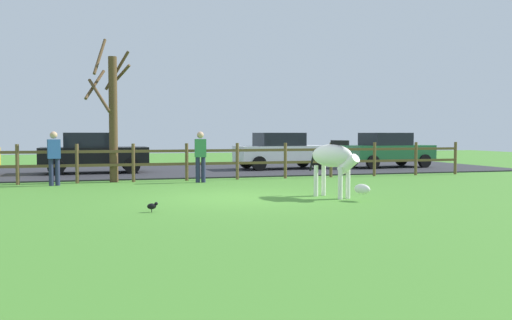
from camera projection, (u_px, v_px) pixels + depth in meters
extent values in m
plane|color=#47842D|center=(239.00, 198.00, 12.78)|extent=(60.00, 60.00, 0.00)
cube|color=#2D2D33|center=(186.00, 171.00, 21.73)|extent=(28.00, 7.40, 0.05)
cylinder|color=brown|center=(17.00, 164.00, 16.02)|extent=(0.11, 0.11, 1.25)
cylinder|color=brown|center=(77.00, 164.00, 16.48)|extent=(0.11, 0.11, 1.25)
cylinder|color=brown|center=(133.00, 163.00, 16.95)|extent=(0.11, 0.11, 1.25)
cylinder|color=brown|center=(187.00, 162.00, 17.41)|extent=(0.11, 0.11, 1.25)
cylinder|color=brown|center=(237.00, 161.00, 17.88)|extent=(0.11, 0.11, 1.25)
cylinder|color=brown|center=(285.00, 161.00, 18.34)|extent=(0.11, 0.11, 1.25)
cylinder|color=brown|center=(331.00, 160.00, 18.80)|extent=(0.11, 0.11, 1.25)
cylinder|color=brown|center=(374.00, 159.00, 19.27)|extent=(0.11, 0.11, 1.25)
cylinder|color=brown|center=(416.00, 159.00, 19.73)|extent=(0.11, 0.11, 1.25)
cylinder|color=brown|center=(455.00, 158.00, 20.20)|extent=(0.11, 0.11, 1.25)
cube|color=brown|center=(187.00, 164.00, 17.41)|extent=(20.86, 0.06, 0.09)
cube|color=brown|center=(187.00, 151.00, 17.39)|extent=(20.86, 0.06, 0.09)
cylinder|color=#513A23|center=(113.00, 120.00, 16.85)|extent=(0.27, 0.27, 4.05)
cylinder|color=#513A23|center=(117.00, 71.00, 17.16)|extent=(0.84, 0.41, 1.29)
cylinder|color=#513A23|center=(99.00, 95.00, 16.41)|extent=(0.72, 0.95, 1.11)
cylinder|color=#513A23|center=(95.00, 84.00, 16.91)|extent=(0.66, 1.21, 1.08)
cylinder|color=#513A23|center=(121.00, 75.00, 17.10)|extent=(0.63, 0.64, 0.64)
cylinder|color=#513A23|center=(100.00, 56.00, 16.81)|extent=(0.45, 0.90, 1.27)
ellipsoid|color=white|center=(332.00, 156.00, 12.83)|extent=(0.95, 1.33, 0.56)
cylinder|color=white|center=(348.00, 182.00, 12.65)|extent=(0.11, 0.11, 0.78)
cylinder|color=white|center=(340.00, 183.00, 12.47)|extent=(0.11, 0.11, 0.78)
cylinder|color=white|center=(324.00, 180.00, 13.26)|extent=(0.11, 0.11, 0.78)
cylinder|color=white|center=(316.00, 181.00, 13.08)|extent=(0.11, 0.11, 0.78)
cylinder|color=white|center=(348.00, 164.00, 12.44)|extent=(0.46, 0.63, 0.51)
ellipsoid|color=white|center=(362.00, 189.00, 12.14)|extent=(0.36, 0.48, 0.24)
cube|color=black|center=(340.00, 143.00, 12.62)|extent=(0.27, 0.53, 0.12)
cylinder|color=black|center=(312.00, 161.00, 13.35)|extent=(0.12, 0.19, 0.54)
cylinder|color=black|center=(152.00, 211.00, 10.44)|extent=(0.01, 0.01, 0.06)
cylinder|color=black|center=(152.00, 211.00, 10.41)|extent=(0.01, 0.01, 0.06)
ellipsoid|color=black|center=(152.00, 206.00, 10.42)|extent=(0.18, 0.10, 0.12)
sphere|color=black|center=(156.00, 204.00, 10.44)|extent=(0.07, 0.07, 0.07)
cube|color=black|center=(95.00, 156.00, 20.18)|extent=(4.06, 1.86, 0.70)
cube|color=black|center=(90.00, 140.00, 20.10)|extent=(1.96, 1.64, 0.56)
cylinder|color=black|center=(129.00, 163.00, 21.42)|extent=(0.61, 0.20, 0.60)
cylinder|color=black|center=(132.00, 166.00, 19.80)|extent=(0.61, 0.20, 0.60)
cylinder|color=black|center=(59.00, 165.00, 20.59)|extent=(0.61, 0.20, 0.60)
cylinder|color=black|center=(56.00, 167.00, 18.98)|extent=(0.61, 0.20, 0.60)
cube|color=white|center=(282.00, 154.00, 22.51)|extent=(4.09, 1.92, 0.70)
cube|color=black|center=(279.00, 139.00, 22.43)|extent=(1.99, 1.67, 0.56)
cylinder|color=black|center=(303.00, 160.00, 23.77)|extent=(0.61, 0.21, 0.60)
cylinder|color=black|center=(319.00, 162.00, 22.16)|extent=(0.61, 0.21, 0.60)
cylinder|color=black|center=(246.00, 161.00, 22.90)|extent=(0.61, 0.21, 0.60)
cylinder|color=black|center=(259.00, 164.00, 21.29)|extent=(0.61, 0.21, 0.60)
cube|color=#236B38|center=(388.00, 153.00, 23.59)|extent=(4.14, 2.05, 0.70)
cube|color=black|center=(385.00, 139.00, 23.50)|extent=(2.03, 1.73, 0.56)
cylinder|color=black|center=(401.00, 159.00, 24.88)|extent=(0.61, 0.23, 0.60)
cylinder|color=black|center=(425.00, 161.00, 23.29)|extent=(0.61, 0.23, 0.60)
cylinder|color=black|center=(352.00, 160.00, 23.92)|extent=(0.61, 0.23, 0.60)
cylinder|color=black|center=(373.00, 162.00, 22.34)|extent=(0.61, 0.23, 0.60)
cylinder|color=#232847|center=(198.00, 170.00, 16.76)|extent=(0.14, 0.14, 0.82)
cylinder|color=#232847|center=(203.00, 170.00, 16.80)|extent=(0.14, 0.14, 0.82)
cube|color=#38844C|center=(200.00, 148.00, 16.74)|extent=(0.38, 0.25, 0.58)
sphere|color=tan|center=(200.00, 135.00, 16.72)|extent=(0.22, 0.22, 0.22)
cylinder|color=#232847|center=(51.00, 172.00, 15.70)|extent=(0.14, 0.14, 0.82)
cylinder|color=#232847|center=(57.00, 172.00, 15.79)|extent=(0.14, 0.14, 0.82)
cube|color=#2D569E|center=(54.00, 149.00, 15.71)|extent=(0.40, 0.29, 0.58)
sphere|color=tan|center=(54.00, 135.00, 15.69)|extent=(0.22, 0.22, 0.22)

